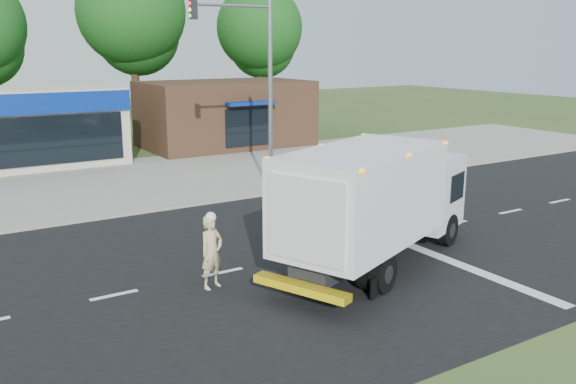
# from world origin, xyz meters

# --- Properties ---
(ground) EXTENTS (120.00, 120.00, 0.00)m
(ground) POSITION_xyz_m (0.00, 0.00, 0.00)
(ground) COLOR #385123
(ground) RESTS_ON ground
(road_asphalt) EXTENTS (60.00, 14.00, 0.02)m
(road_asphalt) POSITION_xyz_m (0.00, 0.00, 0.00)
(road_asphalt) COLOR black
(road_asphalt) RESTS_ON ground
(sidewalk) EXTENTS (60.00, 2.40, 0.12)m
(sidewalk) POSITION_xyz_m (0.00, 8.20, 0.06)
(sidewalk) COLOR gray
(sidewalk) RESTS_ON ground
(parking_apron) EXTENTS (60.00, 9.00, 0.02)m
(parking_apron) POSITION_xyz_m (0.00, 14.00, 0.01)
(parking_apron) COLOR gray
(parking_apron) RESTS_ON ground
(lane_markings) EXTENTS (55.20, 7.00, 0.01)m
(lane_markings) POSITION_xyz_m (1.35, -1.35, 0.02)
(lane_markings) COLOR silver
(lane_markings) RESTS_ON road_asphalt
(ems_box_truck) EXTENTS (8.18, 5.27, 3.49)m
(ems_box_truck) POSITION_xyz_m (0.90, -1.77, 2.01)
(ems_box_truck) COLOR black
(ems_box_truck) RESTS_ON ground
(emergency_worker) EXTENTS (0.81, 0.65, 2.02)m
(emergency_worker) POSITION_xyz_m (-3.68, -0.82, 0.99)
(emergency_worker) COLOR #C9B286
(emergency_worker) RESTS_ON ground
(brown_storefront) EXTENTS (10.00, 6.70, 4.00)m
(brown_storefront) POSITION_xyz_m (7.00, 19.98, 2.00)
(brown_storefront) COLOR #382316
(brown_storefront) RESTS_ON ground
(traffic_signal_pole) EXTENTS (3.51, 0.25, 8.00)m
(traffic_signal_pole) POSITION_xyz_m (2.35, 7.60, 4.92)
(traffic_signal_pole) COLOR gray
(traffic_signal_pole) RESTS_ON ground
(background_trees) EXTENTS (36.77, 7.39, 12.10)m
(background_trees) POSITION_xyz_m (-0.85, 28.16, 7.38)
(background_trees) COLOR #332114
(background_trees) RESTS_ON ground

